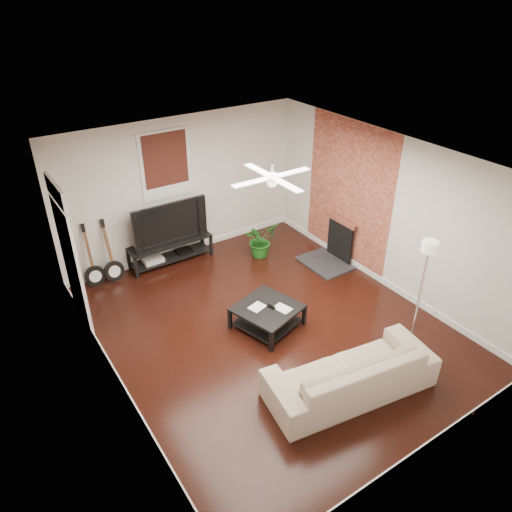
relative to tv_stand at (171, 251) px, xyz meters
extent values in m
cube|color=black|center=(0.45, -2.78, -0.23)|extent=(5.00, 6.00, 0.01)
cube|color=white|center=(0.45, -2.78, 2.57)|extent=(5.00, 6.00, 0.01)
cube|color=silver|center=(0.45, 0.22, 1.17)|extent=(5.00, 0.01, 2.80)
cube|color=silver|center=(0.45, -5.78, 1.17)|extent=(5.00, 0.01, 2.80)
cube|color=silver|center=(-2.05, -2.78, 1.17)|extent=(0.01, 6.00, 2.80)
cube|color=silver|center=(2.95, -2.78, 1.17)|extent=(0.01, 6.00, 2.80)
cube|color=#9B4432|center=(2.94, -1.78, 1.17)|extent=(0.02, 2.20, 2.80)
cube|color=black|center=(2.65, -1.78, 0.23)|extent=(0.80, 1.10, 0.92)
cube|color=#3F1411|center=(0.15, 0.19, 1.72)|extent=(1.00, 0.06, 1.30)
cube|color=white|center=(-2.01, -0.88, 1.02)|extent=(0.08, 1.00, 2.50)
cube|color=black|center=(0.00, 0.00, 0.00)|extent=(1.66, 0.44, 0.47)
imported|color=black|center=(0.00, 0.02, 0.66)|extent=(1.49, 0.20, 0.86)
cube|color=black|center=(0.43, -2.75, -0.04)|extent=(1.13, 1.13, 0.38)
imported|color=#C3AE92|center=(0.57, -4.53, 0.11)|extent=(2.46, 1.27, 0.69)
imported|color=#1D5F1B|center=(1.62, -0.78, 0.12)|extent=(0.75, 0.69, 0.71)
camera|label=1|loc=(-3.18, -7.86, 4.80)|focal=33.90mm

